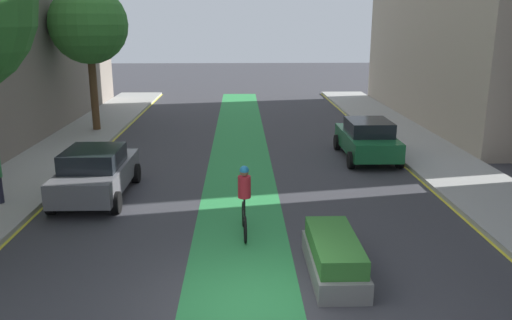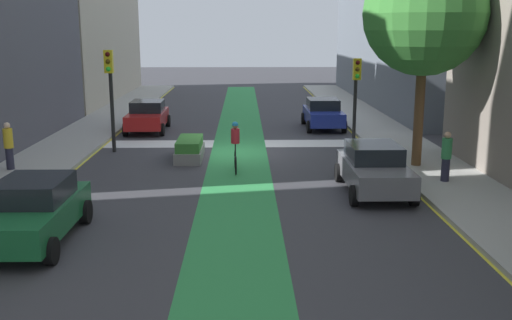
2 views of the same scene
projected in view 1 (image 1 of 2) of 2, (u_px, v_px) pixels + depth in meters
ground_plane at (251, 307)px, 9.84m from camera, size 120.00×120.00×0.00m
bike_lane_paint at (241, 307)px, 9.84m from camera, size 2.40×60.00×0.01m
car_grey_left_far at (96, 172)px, 15.80m from camera, size 2.02×4.20×1.57m
car_green_right_far at (367, 139)px, 20.33m from camera, size 2.05×4.21×1.57m
cyclist_in_lane at (244, 199)px, 12.91m from camera, size 0.32×1.73×1.86m
street_tree_far at (88, 25)px, 24.11m from camera, size 3.64×3.64×6.80m
median_planter at (334, 256)px, 11.05m from camera, size 1.05×2.70×0.85m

